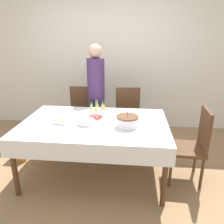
# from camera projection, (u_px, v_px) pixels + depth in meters

# --- Properties ---
(ground_plane) EXTENTS (12.00, 12.00, 0.00)m
(ground_plane) POSITION_uv_depth(u_px,v_px,m) (96.00, 173.00, 2.95)
(ground_plane) COLOR #93704C
(wall_back) EXTENTS (8.00, 0.05, 2.70)m
(wall_back) POSITION_uv_depth(u_px,v_px,m) (110.00, 58.00, 4.15)
(wall_back) COLOR silver
(wall_back) RESTS_ON ground_plane
(dining_table) EXTENTS (1.80, 1.17, 0.74)m
(dining_table) POSITION_uv_depth(u_px,v_px,m) (95.00, 130.00, 2.74)
(dining_table) COLOR white
(dining_table) RESTS_ON ground_plane
(dining_chair_far_left) EXTENTS (0.43, 0.43, 0.95)m
(dining_chair_far_left) POSITION_uv_depth(u_px,v_px,m) (81.00, 113.00, 3.66)
(dining_chair_far_left) COLOR #51331E
(dining_chair_far_left) RESTS_ON ground_plane
(dining_chair_far_right) EXTENTS (0.46, 0.46, 0.95)m
(dining_chair_far_right) POSITION_uv_depth(u_px,v_px,m) (128.00, 115.00, 3.59)
(dining_chair_far_right) COLOR #51331E
(dining_chair_far_right) RESTS_ON ground_plane
(dining_chair_right_end) EXTENTS (0.44, 0.44, 0.95)m
(dining_chair_right_end) POSITION_uv_depth(u_px,v_px,m) (193.00, 143.00, 2.66)
(dining_chair_right_end) COLOR #51331E
(dining_chair_right_end) RESTS_ON ground_plane
(birthday_cake) EXTENTS (0.26, 0.26, 0.20)m
(birthday_cake) POSITION_uv_depth(u_px,v_px,m) (127.00, 121.00, 2.55)
(birthday_cake) COLOR white
(birthday_cake) RESTS_ON dining_table
(champagne_tray) EXTENTS (0.30, 0.30, 0.18)m
(champagne_tray) POSITION_uv_depth(u_px,v_px,m) (98.00, 110.00, 2.87)
(champagne_tray) COLOR silver
(champagne_tray) RESTS_ON dining_table
(plate_stack_main) EXTENTS (0.22, 0.22, 0.04)m
(plate_stack_main) POSITION_uv_depth(u_px,v_px,m) (86.00, 122.00, 2.64)
(plate_stack_main) COLOR silver
(plate_stack_main) RESTS_ON dining_table
(plate_stack_dessert) EXTENTS (0.16, 0.16, 0.03)m
(plate_stack_dessert) POSITION_uv_depth(u_px,v_px,m) (96.00, 117.00, 2.83)
(plate_stack_dessert) COLOR #CC4C47
(plate_stack_dessert) RESTS_ON dining_table
(cake_knife) EXTENTS (0.30, 0.04, 0.00)m
(cake_knife) POSITION_uv_depth(u_px,v_px,m) (132.00, 135.00, 2.36)
(cake_knife) COLOR silver
(cake_knife) RESTS_ON dining_table
(fork_pile) EXTENTS (0.18, 0.10, 0.02)m
(fork_pile) POSITION_uv_depth(u_px,v_px,m) (59.00, 124.00, 2.63)
(fork_pile) COLOR silver
(fork_pile) RESTS_ON dining_table
(napkin_pile) EXTENTS (0.15, 0.15, 0.01)m
(napkin_pile) POSITION_uv_depth(u_px,v_px,m) (58.00, 121.00, 2.74)
(napkin_pile) COLOR #E0D166
(napkin_pile) RESTS_ON dining_table
(person_standing) EXTENTS (0.28, 0.28, 1.64)m
(person_standing) POSITION_uv_depth(u_px,v_px,m) (96.00, 86.00, 3.52)
(person_standing) COLOR #3F4C72
(person_standing) RESTS_ON ground_plane
(gift_bag) EXTENTS (0.23, 0.14, 0.26)m
(gift_bag) POSITION_uv_depth(u_px,v_px,m) (20.00, 151.00, 3.24)
(gift_bag) COLOR orange
(gift_bag) RESTS_ON ground_plane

